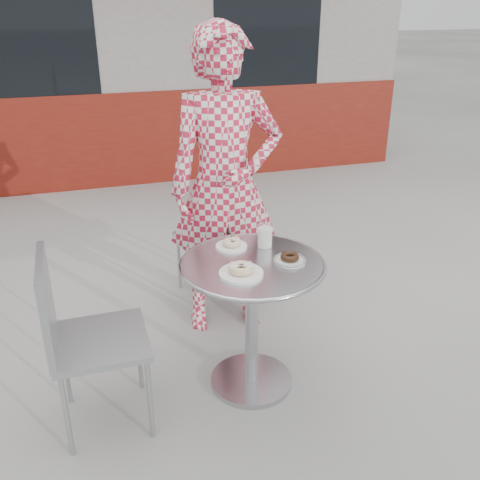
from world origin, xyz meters
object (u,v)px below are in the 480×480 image
object	(u,v)px
seated_person	(225,187)
plate_far	(232,244)
bistro_table	(252,294)
chair_far	(212,260)
plate_near	(241,271)
chair_left	(102,373)
milk_cup	(265,236)
plate_checker	(290,259)

from	to	relation	value
seated_person	plate_far	xyz separation A→B (m)	(-0.09, -0.44, -0.16)
bistro_table	seated_person	bearing A→B (deg)	85.82
chair_far	plate_near	xyz separation A→B (m)	(-0.14, -1.10, 0.49)
bistro_table	chair_far	distance (m)	1.04
chair_far	seated_person	world-z (taller)	seated_person
chair_left	milk_cup	distance (m)	1.04
plate_near	milk_cup	size ratio (longest dim) A/B	1.65
plate_near	milk_cup	world-z (taller)	milk_cup
bistro_table	plate_near	distance (m)	0.24
bistro_table	plate_checker	distance (m)	0.26
bistro_table	plate_checker	bearing A→B (deg)	-14.34
seated_person	plate_near	size ratio (longest dim) A/B	8.73
plate_far	milk_cup	size ratio (longest dim) A/B	1.30
plate_far	plate_checker	bearing A→B (deg)	-47.70
plate_far	milk_cup	distance (m)	0.17
plate_far	plate_checker	size ratio (longest dim) A/B	1.01
seated_person	milk_cup	world-z (taller)	seated_person
milk_cup	plate_near	bearing A→B (deg)	-129.02
chair_left	bistro_table	bearing A→B (deg)	-86.70
plate_far	plate_checker	xyz separation A→B (m)	(0.22, -0.24, -0.00)
milk_cup	plate_checker	bearing A→B (deg)	-73.77
bistro_table	seated_person	size ratio (longest dim) A/B	0.40
bistro_table	plate_checker	xyz separation A→B (m)	(0.17, -0.04, 0.19)
bistro_table	plate_near	bearing A→B (deg)	-131.20
bistro_table	seated_person	world-z (taller)	seated_person
chair_far	plate_far	world-z (taller)	chair_far
seated_person	plate_checker	size ratio (longest dim) A/B	11.22
seated_person	plate_near	world-z (taller)	seated_person
bistro_table	milk_cup	xyz separation A→B (m)	(0.12, 0.15, 0.23)
plate_near	plate_checker	size ratio (longest dim) A/B	1.29
plate_checker	milk_cup	bearing A→B (deg)	106.23
plate_far	bistro_table	bearing A→B (deg)	-76.76
chair_far	seated_person	size ratio (longest dim) A/B	0.46
plate_near	bistro_table	bearing A→B (deg)	48.80
plate_checker	milk_cup	xyz separation A→B (m)	(-0.06, 0.20, 0.05)
plate_near	plate_checker	bearing A→B (deg)	12.52
seated_person	chair_far	bearing A→B (deg)	95.86
bistro_table	milk_cup	distance (m)	0.30
seated_person	plate_near	bearing A→B (deg)	-94.25
bistro_table	milk_cup	size ratio (longest dim) A/B	5.83
bistro_table	chair_left	distance (m)	0.81
bistro_table	plate_near	world-z (taller)	plate_near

